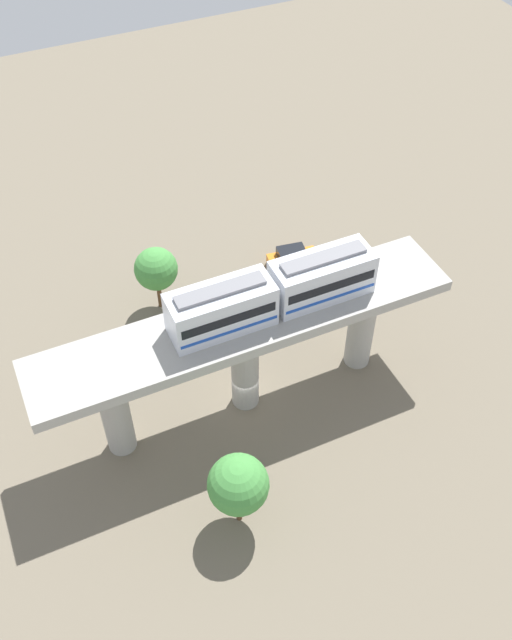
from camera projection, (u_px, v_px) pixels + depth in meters
name	position (u px, v px, depth m)	size (l,w,h in m)	color
ground_plane	(245.00, 400.00, 51.01)	(120.00, 120.00, 0.00)	#706654
viaduct	(244.00, 342.00, 46.48)	(5.20, 28.00, 8.38)	#A8A59E
train	(273.00, 292.00, 44.39)	(2.64, 13.55, 3.24)	silver
parked_car_blue	(266.00, 311.00, 56.11)	(1.87, 4.23, 1.76)	#284CB7
parked_car_orange	(293.00, 259.00, 60.32)	(2.42, 4.43, 1.76)	orange
tree_near_viaduct	(156.00, 269.00, 54.68)	(3.38, 3.38, 5.67)	brown
tree_mid_lot	(238.00, 485.00, 41.74)	(3.70, 3.70, 5.88)	brown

